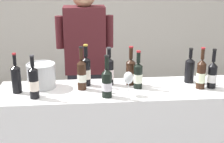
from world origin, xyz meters
name	(u,v)px	position (x,y,z in m)	size (l,w,h in m)	color
wall_back	(101,2)	(0.00, 2.60, 1.40)	(8.00, 0.10, 2.80)	beige
counter	(119,142)	(0.00, 0.00, 0.49)	(1.95, 0.53, 0.97)	white
wine_bottle_0	(131,70)	(0.10, 0.10, 1.10)	(0.08, 0.08, 0.33)	black
wine_bottle_1	(107,82)	(-0.11, -0.15, 1.09)	(0.08, 0.08, 0.32)	black
wine_bottle_2	(86,71)	(-0.26, 0.12, 1.10)	(0.07, 0.07, 0.35)	black
wine_bottle_3	(190,69)	(0.61, 0.11, 1.09)	(0.08, 0.08, 0.30)	black
wine_bottle_4	(138,75)	(0.15, 0.01, 1.08)	(0.07, 0.07, 0.31)	black
wine_bottle_5	(16,78)	(-0.81, 0.00, 1.09)	(0.07, 0.07, 0.32)	black
wine_bottle_6	(212,74)	(0.75, -0.03, 1.08)	(0.07, 0.07, 0.32)	black
wine_bottle_7	(109,71)	(-0.08, 0.11, 1.09)	(0.08, 0.08, 0.32)	black
wine_bottle_8	(201,74)	(0.65, -0.04, 1.09)	(0.07, 0.07, 0.34)	black
wine_bottle_9	(34,82)	(-0.66, -0.13, 1.10)	(0.07, 0.07, 0.33)	black
wine_bottle_10	(82,74)	(-0.30, 0.02, 1.10)	(0.07, 0.07, 0.35)	black
wine_glass	(128,79)	(0.05, -0.13, 1.10)	(0.07, 0.07, 0.19)	silver
ice_bucket	(41,75)	(-0.63, 0.10, 1.07)	(0.24, 0.24, 0.20)	silver
person_server	(86,77)	(-0.27, 0.63, 0.87)	(0.55, 0.24, 1.76)	black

